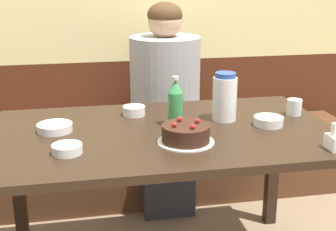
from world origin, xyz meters
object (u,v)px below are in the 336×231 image
Objects in this scene: bench_seat at (141,165)px; birthday_cake at (186,134)px; water_pitcher at (225,97)px; bowl_side_dish at (67,149)px; bowl_soup_white at (55,128)px; person_pale_blue_shirt at (165,109)px; bowl_rice_small at (134,111)px; soju_bottle at (175,102)px; bowl_sauce_shallow at (268,121)px; glass_water_tall at (294,107)px.

birthday_cake is at bearing -87.06° from bench_seat.
bowl_side_dish is at bearing -158.29° from water_pitcher.
bench_seat is 17.85× the size of bowl_soup_white.
water_pitcher is 0.67m from person_pale_blue_shirt.
bowl_side_dish is at bearing -125.50° from bowl_rice_small.
water_pitcher is 0.24m from soju_bottle.
soju_bottle reaches higher than bowl_side_dish.
soju_bottle is 0.26m from bowl_rice_small.
bowl_soup_white is (-0.76, -0.01, -0.09)m from water_pitcher.
bowl_sauce_shallow reaches higher than bowl_side_dish.
person_pale_blue_shirt reaches higher than bowl_sauce_shallow.
birthday_cake is 2.16× the size of bowl_rice_small.
person_pale_blue_shirt reaches higher than birthday_cake.
bench_seat is at bearing 131.35° from glass_water_tall.
water_pitcher reaches higher than bowl_side_dish.
soju_bottle reaches higher than bowl_soup_white.
bowl_soup_white is 1.41× the size of bowl_rice_small.
water_pitcher is 0.43m from bowl_rice_small.
soju_bottle is 0.53m from bowl_soup_white.
soju_bottle is at bearing -1.79° from bowl_soup_white.
bowl_soup_white and bowl_side_dish have the same top height.
birthday_cake is 3.02× the size of glass_water_tall.
person_pale_blue_shirt reaches higher than soju_bottle.
bowl_sauce_shallow is at bearing -6.20° from bowl_soup_white.
glass_water_tall is at bearing 1.29° from bowl_soup_white.
bowl_side_dish is at bearing -31.49° from person_pale_blue_shirt.
birthday_cake is 0.88m from person_pale_blue_shirt.
bowl_side_dish is at bearing -176.75° from birthday_cake.
glass_water_tall is at bearing -10.56° from bowl_rice_small.
glass_water_tall is (0.59, 0.04, -0.07)m from soju_bottle.
soju_bottle is 0.42m from bowl_sauce_shallow.
bowl_sauce_shallow reaches higher than bench_seat.
soju_bottle is 0.18× the size of person_pale_blue_shirt.
water_pitcher is at bearing 1.09° from bowl_soup_white.
glass_water_tall is at bearing 1.72° from water_pitcher.
birthday_cake is at bearing 3.25° from bowl_side_dish.
bowl_sauce_shallow is (0.46, -0.85, 0.53)m from bench_seat.
bowl_side_dish is (0.05, -0.27, 0.00)m from bowl_soup_white.
bowl_side_dish is at bearing -169.28° from bowl_sauce_shallow.
bowl_soup_white is at bearing -121.78° from bench_seat.
glass_water_tall is (1.11, 0.02, 0.02)m from bowl_soup_white.
person_pale_blue_shirt is at bearing 62.62° from bowl_rice_small.
birthday_cake is at bearing -24.81° from bowl_soup_white.
bowl_side_dish is (-0.31, -0.43, -0.00)m from bowl_rice_small.
bowl_side_dish is (-0.47, -0.25, -0.09)m from soju_bottle.
soju_bottle is 2.09× the size of bowl_rice_small.
bowl_rice_small is (-0.40, 0.15, -0.09)m from water_pitcher.
bowl_rice_small is at bearing -27.38° from person_pale_blue_shirt.
birthday_cake is (0.05, -0.99, 0.55)m from bench_seat.
bowl_side_dish is 0.89× the size of bowl_sauce_shallow.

